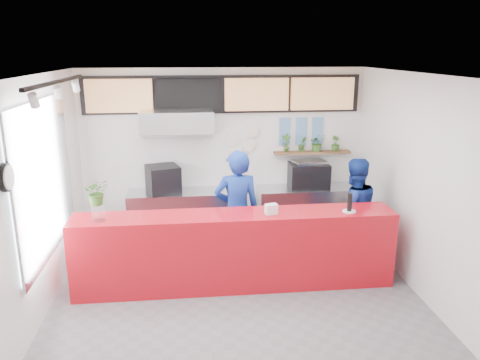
% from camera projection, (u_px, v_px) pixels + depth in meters
% --- Properties ---
extents(floor, '(5.00, 5.00, 0.00)m').
position_uv_depth(floor, '(238.00, 299.00, 6.40)').
color(floor, slate).
rests_on(floor, ground).
extents(ceiling, '(5.00, 5.00, 0.00)m').
position_uv_depth(ceiling, '(238.00, 75.00, 5.59)').
color(ceiling, silver).
extents(wall_back, '(5.00, 0.00, 5.00)m').
position_uv_depth(wall_back, '(224.00, 153.00, 8.38)').
color(wall_back, white).
rests_on(wall_back, ground).
extents(wall_left, '(0.00, 5.00, 5.00)m').
position_uv_depth(wall_left, '(36.00, 201.00, 5.73)').
color(wall_left, white).
rests_on(wall_left, ground).
extents(wall_right, '(0.00, 5.00, 5.00)m').
position_uv_depth(wall_right, '(424.00, 189.00, 6.25)').
color(wall_right, white).
rests_on(wall_right, ground).
extents(service_counter, '(4.50, 0.60, 1.10)m').
position_uv_depth(service_counter, '(235.00, 250.00, 6.63)').
color(service_counter, '#B60D18').
rests_on(service_counter, ground).
extents(cream_band, '(5.00, 0.02, 0.80)m').
position_uv_depth(cream_band, '(223.00, 91.00, 8.08)').
color(cream_band, beige).
rests_on(cream_band, wall_back).
extents(prep_bench, '(1.80, 0.60, 0.90)m').
position_uv_depth(prep_bench, '(181.00, 216.00, 8.30)').
color(prep_bench, '#B2B5BA').
rests_on(prep_bench, ground).
extents(panini_oven, '(0.65, 0.65, 0.47)m').
position_uv_depth(panini_oven, '(163.00, 179.00, 8.08)').
color(panini_oven, black).
rests_on(panini_oven, prep_bench).
extents(extraction_hood, '(1.20, 0.70, 0.35)m').
position_uv_depth(extraction_hood, '(177.00, 121.00, 7.79)').
color(extraction_hood, '#B2B5BA').
rests_on(extraction_hood, ceiling).
extents(hood_lip, '(1.20, 0.69, 0.31)m').
position_uv_depth(hood_lip, '(177.00, 133.00, 7.84)').
color(hood_lip, '#B2B5BA').
rests_on(hood_lip, ceiling).
extents(right_bench, '(1.80, 0.60, 0.90)m').
position_uv_depth(right_bench, '(307.00, 211.00, 8.54)').
color(right_bench, '#B2B5BA').
rests_on(right_bench, ground).
extents(espresso_machine, '(0.71, 0.52, 0.44)m').
position_uv_depth(espresso_machine, '(309.00, 176.00, 8.36)').
color(espresso_machine, black).
rests_on(espresso_machine, right_bench).
extents(espresso_tray, '(0.61, 0.47, 0.05)m').
position_uv_depth(espresso_tray, '(309.00, 162.00, 8.29)').
color(espresso_tray, '#A8ABAF').
rests_on(espresso_tray, espresso_machine).
extents(herb_shelf, '(1.40, 0.18, 0.04)m').
position_uv_depth(herb_shelf, '(312.00, 152.00, 8.45)').
color(herb_shelf, brown).
rests_on(herb_shelf, wall_back).
extents(menu_board_far_left, '(1.10, 0.10, 0.55)m').
position_uv_depth(menu_board_far_left, '(119.00, 96.00, 7.80)').
color(menu_board_far_left, tan).
rests_on(menu_board_far_left, wall_back).
extents(menu_board_mid_left, '(1.10, 0.10, 0.55)m').
position_uv_depth(menu_board_mid_left, '(189.00, 95.00, 7.92)').
color(menu_board_mid_left, black).
rests_on(menu_board_mid_left, wall_back).
extents(menu_board_mid_right, '(1.10, 0.10, 0.55)m').
position_uv_depth(menu_board_mid_right, '(257.00, 94.00, 8.05)').
color(menu_board_mid_right, tan).
rests_on(menu_board_mid_right, wall_back).
extents(menu_board_far_right, '(1.10, 0.10, 0.55)m').
position_uv_depth(menu_board_far_right, '(322.00, 94.00, 8.17)').
color(menu_board_far_right, tan).
rests_on(menu_board_far_right, wall_back).
extents(soffit, '(4.80, 0.04, 0.65)m').
position_uv_depth(soffit, '(223.00, 94.00, 8.06)').
color(soffit, black).
rests_on(soffit, wall_back).
extents(window_pane, '(0.04, 2.20, 1.90)m').
position_uv_depth(window_pane, '(44.00, 179.00, 5.97)').
color(window_pane, silver).
rests_on(window_pane, wall_left).
extents(window_frame, '(0.03, 2.30, 2.00)m').
position_uv_depth(window_frame, '(45.00, 179.00, 5.97)').
color(window_frame, '#B2B5BA').
rests_on(window_frame, wall_left).
extents(wall_clock_rim, '(0.05, 0.30, 0.30)m').
position_uv_depth(wall_clock_rim, '(6.00, 177.00, 4.73)').
color(wall_clock_rim, black).
rests_on(wall_clock_rim, wall_left).
extents(wall_clock_face, '(0.02, 0.26, 0.26)m').
position_uv_depth(wall_clock_face, '(9.00, 177.00, 4.73)').
color(wall_clock_face, white).
rests_on(wall_clock_face, wall_left).
extents(track_rail, '(0.05, 2.40, 0.04)m').
position_uv_depth(track_rail, '(57.00, 82.00, 5.38)').
color(track_rail, black).
rests_on(track_rail, ceiling).
extents(dec_plate_a, '(0.24, 0.03, 0.24)m').
position_uv_depth(dec_plate_a, '(232.00, 140.00, 8.30)').
color(dec_plate_a, silver).
rests_on(dec_plate_a, wall_back).
extents(dec_plate_b, '(0.24, 0.03, 0.24)m').
position_uv_depth(dec_plate_b, '(249.00, 145.00, 8.36)').
color(dec_plate_b, silver).
rests_on(dec_plate_b, wall_back).
extents(dec_plate_c, '(0.24, 0.03, 0.24)m').
position_uv_depth(dec_plate_c, '(232.00, 156.00, 8.38)').
color(dec_plate_c, silver).
rests_on(dec_plate_c, wall_back).
extents(dec_plate_d, '(0.24, 0.03, 0.24)m').
position_uv_depth(dec_plate_d, '(252.00, 131.00, 8.30)').
color(dec_plate_d, silver).
rests_on(dec_plate_d, wall_back).
extents(photo_frame_a, '(0.20, 0.02, 0.25)m').
position_uv_depth(photo_frame_a, '(285.00, 125.00, 8.34)').
color(photo_frame_a, '#598CBF').
rests_on(photo_frame_a, wall_back).
extents(photo_frame_b, '(0.20, 0.02, 0.25)m').
position_uv_depth(photo_frame_b, '(301.00, 124.00, 8.38)').
color(photo_frame_b, '#598CBF').
rests_on(photo_frame_b, wall_back).
extents(photo_frame_c, '(0.20, 0.02, 0.25)m').
position_uv_depth(photo_frame_c, '(318.00, 124.00, 8.41)').
color(photo_frame_c, '#598CBF').
rests_on(photo_frame_c, wall_back).
extents(photo_frame_d, '(0.20, 0.02, 0.25)m').
position_uv_depth(photo_frame_d, '(284.00, 139.00, 8.41)').
color(photo_frame_d, '#598CBF').
rests_on(photo_frame_d, wall_back).
extents(photo_frame_e, '(0.20, 0.02, 0.25)m').
position_uv_depth(photo_frame_e, '(301.00, 138.00, 8.44)').
color(photo_frame_e, '#598CBF').
rests_on(photo_frame_e, wall_back).
extents(photo_frame_f, '(0.20, 0.02, 0.25)m').
position_uv_depth(photo_frame_f, '(317.00, 138.00, 8.47)').
color(photo_frame_f, '#598CBF').
rests_on(photo_frame_f, wall_back).
extents(staff_center, '(0.70, 0.47, 1.88)m').
position_uv_depth(staff_center, '(237.00, 211.00, 7.06)').
color(staff_center, navy).
rests_on(staff_center, ground).
extents(staff_right, '(0.91, 0.76, 1.71)m').
position_uv_depth(staff_right, '(353.00, 211.00, 7.31)').
color(staff_right, navy).
rests_on(staff_right, ground).
extents(herb_a, '(0.21, 0.18, 0.33)m').
position_uv_depth(herb_a, '(286.00, 143.00, 8.36)').
color(herb_a, '#356021').
rests_on(herb_a, herb_shelf).
extents(herb_b, '(0.17, 0.14, 0.27)m').
position_uv_depth(herb_b, '(302.00, 144.00, 8.39)').
color(herb_b, '#356021').
rests_on(herb_b, herb_shelf).
extents(herb_c, '(0.29, 0.25, 0.32)m').
position_uv_depth(herb_c, '(317.00, 143.00, 8.42)').
color(herb_c, '#356021').
rests_on(herb_c, herb_shelf).
extents(herb_d, '(0.18, 0.17, 0.27)m').
position_uv_depth(herb_d, '(335.00, 143.00, 8.46)').
color(herb_d, '#356021').
rests_on(herb_d, herb_shelf).
extents(glass_vase, '(0.24, 0.24, 0.22)m').
position_uv_depth(glass_vase, '(99.00, 212.00, 6.20)').
color(glass_vase, silver).
rests_on(glass_vase, service_counter).
extents(basil_vase, '(0.38, 0.36, 0.35)m').
position_uv_depth(basil_vase, '(97.00, 192.00, 6.12)').
color(basil_vase, '#356021').
rests_on(basil_vase, glass_vase).
extents(napkin_holder, '(0.18, 0.14, 0.14)m').
position_uv_depth(napkin_holder, '(271.00, 209.00, 6.45)').
color(napkin_holder, silver).
rests_on(napkin_holder, service_counter).
extents(white_plate, '(0.24, 0.24, 0.01)m').
position_uv_depth(white_plate, '(349.00, 211.00, 6.56)').
color(white_plate, silver).
rests_on(white_plate, service_counter).
extents(pepper_mill, '(0.08, 0.08, 0.26)m').
position_uv_depth(pepper_mill, '(350.00, 202.00, 6.52)').
color(pepper_mill, black).
rests_on(pepper_mill, white_plate).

